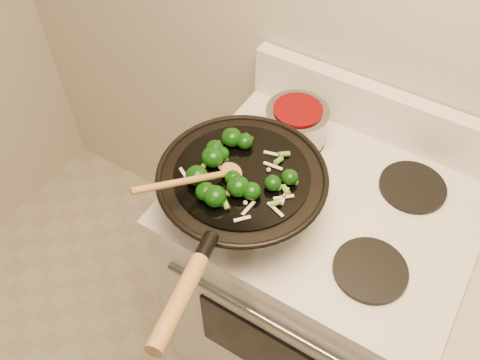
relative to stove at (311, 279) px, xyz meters
The scene contains 5 objects.
stove is the anchor object (origin of this frame).
wok 0.58m from the stove, 138.49° to the right, with size 0.42×0.70×0.21m.
stirfry 0.67m from the stove, 138.70° to the right, with size 0.29×0.26×0.05m.
wooden_spoon 0.71m from the stove, 134.56° to the right, with size 0.15×0.27×0.12m.
saucepan 0.57m from the stove, 141.13° to the left, with size 0.18×0.29×0.11m.
Camera 1 is at (-0.05, 0.34, 2.00)m, focal length 38.00 mm.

